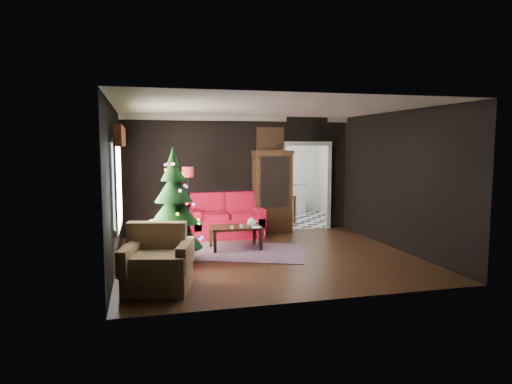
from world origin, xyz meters
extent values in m
plane|color=black|center=(0.00, 0.00, 0.00)|extent=(5.50, 5.50, 0.00)
plane|color=white|center=(0.00, 0.00, 2.80)|extent=(5.50, 5.50, 0.00)
plane|color=black|center=(0.00, 2.50, 1.40)|extent=(5.50, 0.00, 5.50)
plane|color=black|center=(0.00, -2.50, 1.40)|extent=(5.50, 0.00, 5.50)
plane|color=black|center=(-2.75, 0.00, 1.40)|extent=(0.00, 5.50, 5.50)
plane|color=black|center=(2.75, 0.00, 1.40)|extent=(0.00, 5.50, 5.50)
cube|color=white|center=(-2.71, 0.20, 1.45)|extent=(0.05, 1.60, 1.40)
cube|color=brown|center=(-2.63, 0.20, 2.27)|extent=(0.12, 2.10, 0.35)
plane|color=silver|center=(1.70, 4.00, 0.00)|extent=(3.00, 3.00, 0.00)
cube|color=white|center=(1.70, 5.45, 1.70)|extent=(0.70, 0.06, 0.70)
cube|color=#2E2228|center=(-0.29, 0.49, 0.01)|extent=(2.76, 2.41, 0.01)
cylinder|color=white|center=(-0.37, 0.63, 0.50)|extent=(0.08, 0.08, 0.07)
cylinder|color=silver|center=(-0.57, 0.56, 0.50)|extent=(0.09, 0.09, 0.06)
imported|color=gray|center=(-0.17, 0.56, 0.57)|extent=(0.15, 0.05, 0.21)
cylinder|color=white|center=(1.95, 2.45, 2.38)|extent=(0.32, 0.32, 0.06)
cube|color=#B17D51|center=(0.75, 2.46, 2.25)|extent=(0.62, 0.05, 0.52)
cube|color=white|center=(1.70, 5.20, 0.45)|extent=(1.80, 0.60, 0.90)
camera|label=1|loc=(-2.29, -8.09, 2.13)|focal=31.72mm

